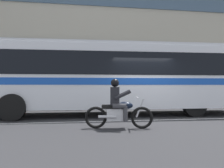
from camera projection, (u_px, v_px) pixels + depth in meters
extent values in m
plane|color=#2B2B2D|center=(143.00, 118.00, 8.92)|extent=(60.00, 60.00, 0.00)
cube|color=#A39E93|center=(120.00, 105.00, 13.97)|extent=(28.00, 3.80, 0.15)
cube|color=silver|center=(148.00, 120.00, 8.33)|extent=(26.60, 0.14, 0.01)
cube|color=gray|center=(115.00, 29.00, 16.30)|extent=(28.00, 0.80, 11.34)
cube|color=#384C60|center=(116.00, 51.00, 15.85)|extent=(25.76, 0.10, 1.40)
cube|color=silver|center=(110.00, 78.00, 9.95)|extent=(12.92, 2.95, 2.70)
cube|color=black|center=(110.00, 66.00, 9.95)|extent=(11.90, 2.96, 0.96)
cube|color=#194CB2|center=(110.00, 82.00, 9.95)|extent=(12.67, 2.97, 0.28)
cube|color=#BABCC3|center=(110.00, 47.00, 9.96)|extent=(12.66, 2.81, 0.16)
cylinder|color=black|center=(12.00, 107.00, 8.19)|extent=(1.04, 0.30, 1.04)
cylinder|color=black|center=(195.00, 105.00, 9.29)|extent=(1.04, 0.30, 1.04)
torus|color=black|center=(142.00, 118.00, 6.68)|extent=(0.70, 0.21, 0.69)
torus|color=black|center=(96.00, 117.00, 6.72)|extent=(0.70, 0.21, 0.69)
cube|color=silver|center=(117.00, 114.00, 6.70)|extent=(0.68, 0.39, 0.36)
ellipsoid|color=black|center=(125.00, 105.00, 6.70)|extent=(0.52, 0.36, 0.24)
cube|color=black|center=(111.00, 107.00, 6.71)|extent=(0.60, 0.35, 0.12)
cylinder|color=silver|center=(140.00, 108.00, 6.68)|extent=(0.28, 0.10, 0.58)
cylinder|color=silver|center=(137.00, 98.00, 6.69)|extent=(0.15, 0.64, 0.04)
cylinder|color=silver|center=(107.00, 117.00, 6.55)|extent=(0.56, 0.18, 0.09)
cube|color=black|center=(115.00, 96.00, 6.71)|extent=(0.34, 0.40, 0.56)
sphere|color=black|center=(115.00, 83.00, 6.72)|extent=(0.26, 0.26, 0.26)
cylinder|color=#38383D|center=(119.00, 105.00, 6.88)|extent=(0.44, 0.22, 0.15)
cylinder|color=#38383D|center=(125.00, 112.00, 6.88)|extent=(0.13, 0.13, 0.46)
cylinder|color=#38383D|center=(119.00, 106.00, 6.52)|extent=(0.44, 0.22, 0.15)
cylinder|color=#38383D|center=(125.00, 114.00, 6.52)|extent=(0.13, 0.13, 0.46)
cylinder|color=black|center=(122.00, 94.00, 6.90)|extent=(0.53, 0.20, 0.32)
cylinder|color=black|center=(123.00, 95.00, 6.50)|extent=(0.53, 0.20, 0.32)
cylinder|color=red|center=(47.00, 102.00, 12.02)|extent=(0.22, 0.22, 0.58)
sphere|color=red|center=(47.00, 96.00, 12.02)|extent=(0.20, 0.20, 0.20)
cylinder|color=red|center=(47.00, 102.00, 11.88)|extent=(0.09, 0.10, 0.09)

